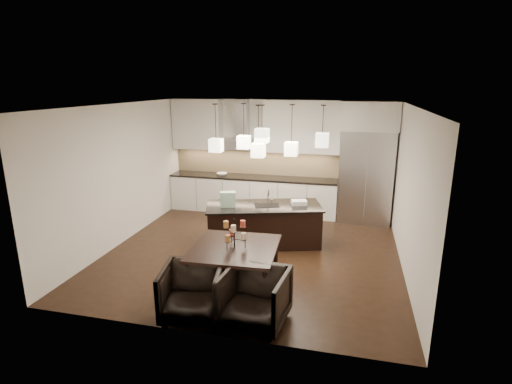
% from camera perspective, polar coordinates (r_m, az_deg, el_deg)
% --- Properties ---
extents(floor, '(5.50, 5.50, 0.02)m').
position_cam_1_polar(floor, '(7.90, -0.34, -8.51)').
color(floor, black).
rests_on(floor, ground).
extents(ceiling, '(5.50, 5.50, 0.02)m').
position_cam_1_polar(ceiling, '(7.24, -0.38, 12.36)').
color(ceiling, white).
rests_on(ceiling, wall_back).
extents(wall_back, '(5.50, 0.02, 2.80)m').
position_cam_1_polar(wall_back, '(10.09, 3.42, 5.10)').
color(wall_back, silver).
rests_on(wall_back, ground).
extents(wall_front, '(5.50, 0.02, 2.80)m').
position_cam_1_polar(wall_front, '(4.93, -8.12, -6.02)').
color(wall_front, silver).
rests_on(wall_front, ground).
extents(wall_left, '(0.02, 5.50, 2.80)m').
position_cam_1_polar(wall_left, '(8.53, -18.69, 2.42)').
color(wall_left, silver).
rests_on(wall_left, ground).
extents(wall_right, '(0.02, 5.50, 2.80)m').
position_cam_1_polar(wall_right, '(7.31, 21.13, 0.15)').
color(wall_right, silver).
rests_on(wall_right, ground).
extents(refrigerator, '(1.20, 0.72, 2.15)m').
position_cam_1_polar(refrigerator, '(9.64, 15.36, 2.12)').
color(refrigerator, '#B7B7BA').
rests_on(refrigerator, floor).
extents(fridge_panel, '(1.26, 0.72, 0.65)m').
position_cam_1_polar(fridge_panel, '(9.43, 15.97, 10.43)').
color(fridge_panel, silver).
rests_on(fridge_panel, refrigerator).
extents(lower_cabinets, '(4.21, 0.62, 0.88)m').
position_cam_1_polar(lower_cabinets, '(10.12, -0.48, -0.42)').
color(lower_cabinets, silver).
rests_on(lower_cabinets, floor).
extents(countertop, '(4.21, 0.66, 0.04)m').
position_cam_1_polar(countertop, '(10.00, -0.49, 2.11)').
color(countertop, black).
rests_on(countertop, lower_cabinets).
extents(backsplash, '(4.21, 0.02, 0.63)m').
position_cam_1_polar(backsplash, '(10.22, -0.09, 4.31)').
color(backsplash, tan).
rests_on(backsplash, countertop).
extents(upper_cab_left, '(1.25, 0.35, 1.25)m').
position_cam_1_polar(upper_cab_left, '(10.38, -8.37, 9.57)').
color(upper_cab_left, silver).
rests_on(upper_cab_left, wall_back).
extents(upper_cab_right, '(1.85, 0.35, 1.25)m').
position_cam_1_polar(upper_cab_right, '(9.72, 6.54, 9.25)').
color(upper_cab_right, silver).
rests_on(upper_cab_right, wall_back).
extents(hood_canopy, '(0.90, 0.52, 0.24)m').
position_cam_1_polar(hood_canopy, '(9.97, -2.11, 6.86)').
color(hood_canopy, '#B7B7BA').
rests_on(hood_canopy, wall_back).
extents(hood_chimney, '(0.30, 0.28, 0.96)m').
position_cam_1_polar(hood_chimney, '(10.01, -1.98, 10.35)').
color(hood_chimney, '#B7B7BA').
rests_on(hood_chimney, hood_canopy).
extents(fruit_bowl, '(0.30, 0.30, 0.06)m').
position_cam_1_polar(fruit_bowl, '(10.16, -4.89, 2.56)').
color(fruit_bowl, silver).
rests_on(fruit_bowl, countertop).
extents(island_body, '(2.38, 1.49, 0.78)m').
position_cam_1_polar(island_body, '(8.13, 1.12, -4.78)').
color(island_body, black).
rests_on(island_body, floor).
extents(island_top, '(2.47, 1.58, 0.04)m').
position_cam_1_polar(island_top, '(8.00, 1.13, -2.04)').
color(island_top, black).
rests_on(island_top, island_body).
extents(faucet, '(0.15, 0.23, 0.34)m').
position_cam_1_polar(faucet, '(8.04, 1.72, -0.57)').
color(faucet, silver).
rests_on(faucet, island_top).
extents(tote_bag, '(0.33, 0.24, 0.30)m').
position_cam_1_polar(tote_bag, '(7.89, -4.03, -1.04)').
color(tote_bag, '#1E6247').
rests_on(tote_bag, island_top).
extents(food_container, '(0.35, 0.29, 0.09)m').
position_cam_1_polar(food_container, '(8.08, 6.17, -1.49)').
color(food_container, silver).
rests_on(food_container, island_top).
extents(dining_table, '(1.35, 1.35, 0.77)m').
position_cam_1_polar(dining_table, '(6.31, -3.03, -11.04)').
color(dining_table, black).
rests_on(dining_table, floor).
extents(candelabra, '(0.39, 0.39, 0.45)m').
position_cam_1_polar(candelabra, '(6.06, -3.11, -5.86)').
color(candelabra, black).
rests_on(candelabra, dining_table).
extents(candle_a, '(0.08, 0.08, 0.10)m').
position_cam_1_polar(candle_a, '(6.05, -1.77, -6.34)').
color(candle_a, beige).
rests_on(candle_a, candelabra).
extents(candle_b, '(0.08, 0.08, 0.10)m').
position_cam_1_polar(candle_b, '(6.20, -3.48, -5.78)').
color(candle_b, '#D44636').
rests_on(candle_b, candelabra).
extents(candle_c, '(0.08, 0.08, 0.10)m').
position_cam_1_polar(candle_c, '(5.98, -4.06, -6.61)').
color(candle_c, '#AF6E37').
rests_on(candle_c, candelabra).
extents(candle_d, '(0.08, 0.08, 0.10)m').
position_cam_1_polar(candle_d, '(6.08, -1.88, -4.56)').
color(candle_d, '#D44636').
rests_on(candle_d, candelabra).
extents(candle_e, '(0.08, 0.08, 0.10)m').
position_cam_1_polar(candle_e, '(6.07, -4.31, -4.63)').
color(candle_e, '#AF6E37').
rests_on(candle_e, candelabra).
extents(candle_f, '(0.08, 0.08, 0.10)m').
position_cam_1_polar(candle_f, '(5.89, -3.24, -5.23)').
color(candle_f, beige).
rests_on(candle_f, candelabra).
extents(armchair_left, '(0.96, 0.98, 0.77)m').
position_cam_1_polar(armchair_left, '(5.77, -9.08, -13.94)').
color(armchair_left, black).
rests_on(armchair_left, floor).
extents(armchair_right, '(0.92, 0.94, 0.78)m').
position_cam_1_polar(armchair_right, '(5.55, -0.16, -14.88)').
color(armchair_right, black).
rests_on(armchair_right, floor).
extents(pendant_a, '(0.24, 0.24, 0.26)m').
position_cam_1_polar(pendant_a, '(8.00, -5.72, 6.66)').
color(pendant_a, white).
rests_on(pendant_a, ceiling).
extents(pendant_b, '(0.24, 0.24, 0.26)m').
position_cam_1_polar(pendant_b, '(8.20, -1.75, 7.13)').
color(pendant_b, white).
rests_on(pendant_b, ceiling).
extents(pendant_c, '(0.24, 0.24, 0.26)m').
position_cam_1_polar(pendant_c, '(7.55, 0.86, 8.07)').
color(pendant_c, white).
rests_on(pendant_c, ceiling).
extents(pendant_d, '(0.24, 0.24, 0.26)m').
position_cam_1_polar(pendant_d, '(7.80, 5.05, 6.15)').
color(pendant_d, white).
rests_on(pendant_d, ceiling).
extents(pendant_e, '(0.24, 0.24, 0.26)m').
position_cam_1_polar(pendant_e, '(7.63, 9.43, 7.32)').
color(pendant_e, white).
rests_on(pendant_e, ceiling).
extents(pendant_f, '(0.24, 0.24, 0.26)m').
position_cam_1_polar(pendant_f, '(7.58, 0.33, 5.98)').
color(pendant_f, white).
rests_on(pendant_f, ceiling).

